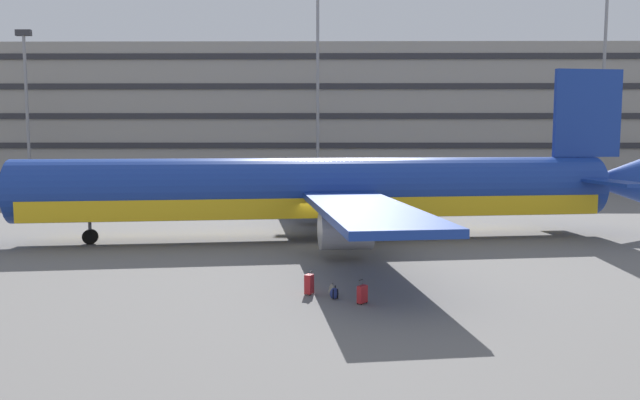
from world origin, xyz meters
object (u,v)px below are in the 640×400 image
at_px(suitcase_navy, 309,284).
at_px(backpack_teal, 332,290).
at_px(airliner, 326,191).
at_px(suitcase_purple, 362,294).
at_px(backpack_silver, 334,294).

relative_size(suitcase_navy, backpack_teal, 1.94).
height_order(suitcase_navy, backpack_teal, suitcase_navy).
height_order(airliner, suitcase_navy, airliner).
relative_size(suitcase_purple, suitcase_navy, 0.96).
xyz_separation_m(airliner, suitcase_purple, (1.38, -15.36, -2.66)).
xyz_separation_m(suitcase_purple, backpack_silver, (-1.08, 0.68, -0.16)).
distance_m(suitcase_purple, suitcase_navy, 2.51).
distance_m(suitcase_navy, backpack_teal, 0.96).
bearing_deg(suitcase_navy, backpack_teal, -6.50).
bearing_deg(suitcase_purple, airliner, 95.13).
height_order(suitcase_purple, suitcase_navy, suitcase_navy).
bearing_deg(backpack_silver, suitcase_navy, 144.83).
distance_m(backpack_teal, backpack_silver, 0.61).
bearing_deg(suitcase_navy, backpack_silver, -35.17).
relative_size(suitcase_navy, backpack_silver, 1.89).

